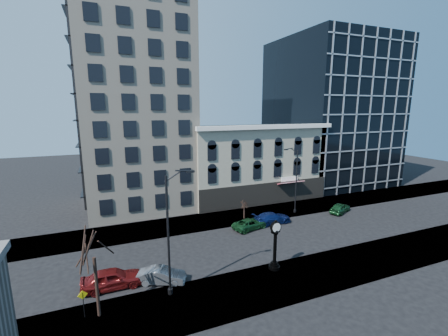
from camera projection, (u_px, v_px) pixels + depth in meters
name	position (u px, v px, depth m)	size (l,w,h in m)	color
ground	(221.00, 248.00, 32.53)	(160.00, 160.00, 0.00)	black
sidewalk_far	(199.00, 222.00, 39.78)	(160.00, 6.00, 0.12)	gray
sidewalk_near	(256.00, 288.00, 25.25)	(160.00, 6.00, 0.12)	gray
cream_tower	(134.00, 77.00, 43.60)	(15.90, 15.40, 42.50)	beige
victorian_row	(252.00, 162.00, 50.21)	(22.60, 11.19, 12.50)	#9F9A83
glass_office	(330.00, 113.00, 60.57)	(20.00, 20.15, 28.00)	black
street_clock	(275.00, 247.00, 27.75)	(1.10, 1.10, 4.84)	black
street_lamp_near	(177.00, 200.00, 23.07)	(2.70, 0.41, 10.43)	black
street_lamp_far	(293.00, 163.00, 41.69)	(2.49, 0.38, 9.63)	black
bare_tree_near	(93.00, 244.00, 20.72)	(4.29, 4.29, 7.37)	black
bare_tree_far	(244.00, 200.00, 40.46)	(1.98, 1.98, 3.40)	black
warning_sign	(83.00, 299.00, 21.36)	(0.68, 0.20, 2.12)	black
car_near_a	(112.00, 278.00, 25.23)	(2.00, 4.98, 1.70)	maroon
car_near_b	(162.00, 276.00, 25.95)	(1.45, 4.16, 1.37)	#595B60
car_far_a	(250.00, 224.00, 37.62)	(2.14, 4.65, 1.29)	#143F1E
car_far_b	(272.00, 218.00, 39.33)	(2.10, 5.16, 1.50)	#0C194C
car_far_c	(340.00, 208.00, 43.42)	(1.70, 4.23, 1.44)	#143F1E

